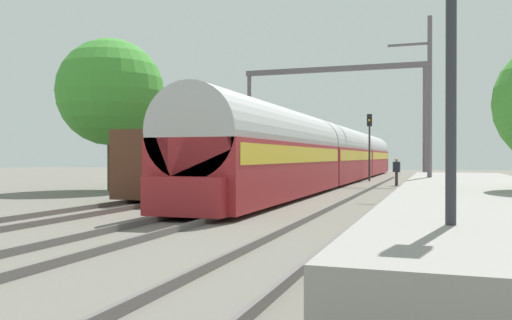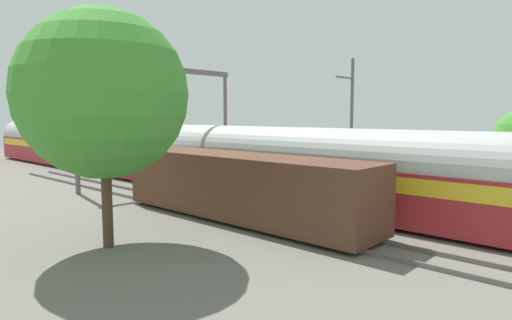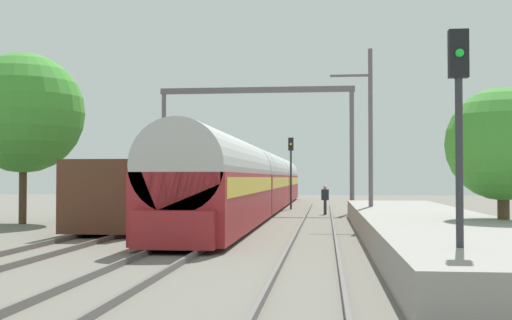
# 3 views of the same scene
# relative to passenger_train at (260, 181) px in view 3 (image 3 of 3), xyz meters

# --- Properties ---
(ground) EXTENTS (120.00, 120.00, 0.00)m
(ground) POSITION_rel_passenger_train_xyz_m (0.00, -21.44, -1.97)
(ground) COLOR slate
(track_far_west) EXTENTS (1.52, 60.00, 0.16)m
(track_far_west) POSITION_rel_passenger_train_xyz_m (-3.92, -21.44, -1.89)
(track_far_west) COLOR #645E5D
(track_far_west) RESTS_ON ground
(track_west) EXTENTS (1.52, 60.00, 0.16)m
(track_west) POSITION_rel_passenger_train_xyz_m (0.00, -21.44, -1.89)
(track_west) COLOR #645E5D
(track_west) RESTS_ON ground
(track_east) EXTENTS (1.52, 60.00, 0.16)m
(track_east) POSITION_rel_passenger_train_xyz_m (3.92, -21.44, -1.89)
(track_east) COLOR #645E5D
(track_east) RESTS_ON ground
(platform) EXTENTS (4.40, 28.00, 0.90)m
(platform) POSITION_rel_passenger_train_xyz_m (7.74, -19.44, -1.52)
(platform) COLOR gray
(platform) RESTS_ON ground
(passenger_train) EXTENTS (2.93, 49.20, 3.82)m
(passenger_train) POSITION_rel_passenger_train_xyz_m (0.00, 0.00, 0.00)
(passenger_train) COLOR maroon
(passenger_train) RESTS_ON ground
(freight_car) EXTENTS (2.80, 13.00, 2.70)m
(freight_car) POSITION_rel_passenger_train_xyz_m (-3.92, -13.71, -0.50)
(freight_car) COLOR #563323
(freight_car) RESTS_ON ground
(person_crossing) EXTENTS (0.45, 0.34, 1.73)m
(person_crossing) POSITION_rel_passenger_train_xyz_m (4.27, -3.72, -0.94)
(person_crossing) COLOR #303030
(person_crossing) RESTS_ON ground
(railway_signal_near) EXTENTS (0.36, 0.30, 4.95)m
(railway_signal_near) POSITION_rel_passenger_train_xyz_m (6.78, -30.27, 1.20)
(railway_signal_near) COLOR #2D2D33
(railway_signal_near) RESTS_ON ground
(railway_signal_far) EXTENTS (0.36, 0.30, 4.96)m
(railway_signal_far) POSITION_rel_passenger_train_xyz_m (1.92, 2.25, 1.21)
(railway_signal_far) COLOR #2D2D33
(railway_signal_far) RESTS_ON ground
(catenary_gantry) EXTENTS (12.25, 0.28, 7.86)m
(catenary_gantry) POSITION_rel_passenger_train_xyz_m (0.00, -2.31, 3.64)
(catenary_gantry) COLOR #605761
(catenary_gantry) RESTS_ON ground
(catenary_pole_east_mid) EXTENTS (1.90, 0.20, 8.00)m
(catenary_pole_east_mid) POSITION_rel_passenger_train_xyz_m (6.27, -13.15, 2.18)
(catenary_pole_east_mid) COLOR #605761
(catenary_pole_east_mid) RESTS_ON ground
(tree_west_background) EXTENTS (5.72, 5.72, 8.13)m
(tree_west_background) POSITION_rel_passenger_train_xyz_m (-9.98, -13.21, 3.29)
(tree_west_background) COLOR #4C3826
(tree_west_background) RESTS_ON ground
(tree_east_background) EXTENTS (3.51, 3.51, 4.99)m
(tree_east_background) POSITION_rel_passenger_train_xyz_m (9.77, -21.87, 1.25)
(tree_east_background) COLOR #4C3826
(tree_east_background) RESTS_ON ground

